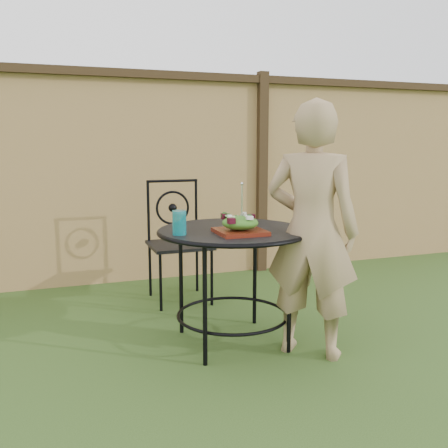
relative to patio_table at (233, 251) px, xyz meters
name	(u,v)px	position (x,y,z in m)	size (l,w,h in m)	color
ground	(196,392)	(-0.40, -0.54, -0.59)	(60.00, 60.00, 0.00)	#234114
fence	(125,177)	(-0.40, 1.65, 0.36)	(8.00, 0.12, 1.90)	tan
patio_table	(233,251)	(0.00, 0.00, 0.00)	(0.92, 0.92, 0.72)	black
patio_chair	(178,237)	(-0.10, 0.99, -0.08)	(0.46, 0.46, 0.95)	black
diner	(312,231)	(0.37, -0.30, 0.16)	(0.54, 0.36, 1.48)	#A2835C
salad_plate	(240,232)	(-0.01, -0.16, 0.15)	(0.27, 0.27, 0.02)	#401009
salad	(240,223)	(-0.01, -0.16, 0.20)	(0.21, 0.21, 0.08)	#235614
fork	(242,200)	(0.00, -0.16, 0.33)	(0.01, 0.01, 0.18)	silver
drinking_glass	(179,223)	(-0.35, -0.07, 0.21)	(0.08, 0.08, 0.14)	#0B7882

